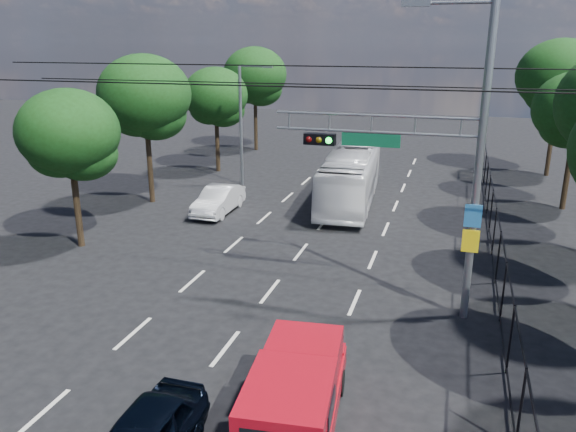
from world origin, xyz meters
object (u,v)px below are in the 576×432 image
at_px(white_van, 219,200).
at_px(red_pickup, 296,393).
at_px(white_bus, 351,177).
at_px(signal_mast, 437,152).

bearing_deg(white_van, red_pickup, -61.08).
bearing_deg(red_pickup, white_van, 119.33).
bearing_deg(white_bus, white_van, -151.57).
relative_size(white_bus, white_van, 2.51).
distance_m(red_pickup, white_bus, 18.98).
height_order(red_pickup, white_van, red_pickup).
xyz_separation_m(white_bus, white_van, (-6.03, -3.86, -0.76)).
relative_size(signal_mast, white_van, 2.33).
relative_size(signal_mast, red_pickup, 1.88).
relative_size(signal_mast, white_bus, 0.93).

